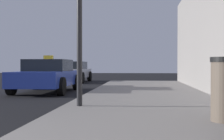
# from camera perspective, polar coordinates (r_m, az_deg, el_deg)

# --- Properties ---
(car_blue) EXTENTS (2.00, 4.11, 1.43)m
(car_blue) POSITION_cam_1_polar(r_m,az_deg,el_deg) (12.83, -11.27, -0.96)
(car_blue) COLOR #233899
(car_blue) RESTS_ON ground_plane
(car_silver) EXTENTS (2.03, 4.34, 1.27)m
(car_silver) POSITION_cam_1_polar(r_m,az_deg,el_deg) (20.29, -7.08, -0.29)
(car_silver) COLOR #B7B7BF
(car_silver) RESTS_ON ground_plane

